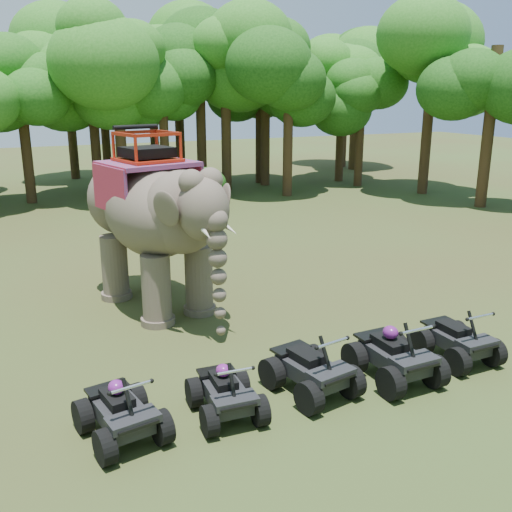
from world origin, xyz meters
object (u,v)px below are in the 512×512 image
object	(u,v)px
elephant	(153,220)
atv_1	(226,386)
atv_2	(311,362)
atv_4	(458,333)
atv_3	(395,348)
atv_0	(121,405)

from	to	relation	value
elephant	atv_1	distance (m)	6.26
atv_2	atv_4	xyz separation A→B (m)	(3.62, -0.13, -0.03)
atv_3	atv_2	bearing A→B (deg)	171.16
elephant	atv_0	size ratio (longest dim) A/B	3.44
atv_1	atv_4	size ratio (longest dim) A/B	0.93
elephant	atv_4	world-z (taller)	elephant
atv_2	atv_0	bearing A→B (deg)	169.58
atv_3	atv_4	world-z (taller)	atv_3
atv_1	atv_2	xyz separation A→B (m)	(1.81, 0.06, 0.07)
atv_1	atv_4	world-z (taller)	atv_4
atv_0	atv_2	xyz separation A→B (m)	(3.67, -0.06, 0.04)
elephant	atv_3	size ratio (longest dim) A/B	3.11
atv_3	atv_1	bearing A→B (deg)	176.24
atv_1	atv_2	world-z (taller)	atv_2
atv_0	atv_4	world-z (taller)	atv_4
atv_0	atv_2	bearing A→B (deg)	-10.12
atv_4	atv_2	bearing A→B (deg)	178.00
atv_1	atv_3	size ratio (longest dim) A/B	0.85
atv_1	atv_2	bearing A→B (deg)	5.90
atv_0	atv_3	distance (m)	5.48
atv_1	atv_4	xyz separation A→B (m)	(5.43, -0.07, 0.04)
atv_0	atv_1	world-z (taller)	atv_0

